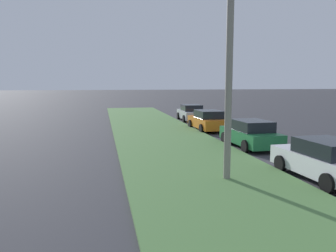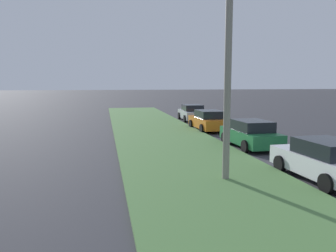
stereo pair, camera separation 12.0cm
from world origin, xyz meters
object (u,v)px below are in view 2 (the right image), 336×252
at_px(parked_car_orange, 209,121).
at_px(parked_car_silver, 192,113).
at_px(streetlight, 238,55).
at_px(parked_car_white, 325,161).
at_px(parked_car_green, 251,134).

relative_size(parked_car_orange, parked_car_silver, 1.00).
bearing_deg(streetlight, parked_car_silver, -10.07).
distance_m(parked_car_white, streetlight, 4.87).
relative_size(parked_car_green, parked_car_orange, 1.00).
relative_size(parked_car_white, parked_car_green, 1.00).
height_order(parked_car_white, streetlight, streetlight).
xyz_separation_m(parked_car_orange, parked_car_silver, (6.33, -0.42, 0.00)).
height_order(parked_car_orange, streetlight, streetlight).
height_order(parked_car_white, parked_car_silver, same).
xyz_separation_m(parked_car_white, parked_car_silver, (19.26, -0.17, 0.00)).
bearing_deg(streetlight, parked_car_white, -98.87).
relative_size(parked_car_white, parked_car_orange, 1.01).
bearing_deg(parked_car_white, parked_car_green, -2.60).
distance_m(parked_car_green, parked_car_silver, 12.96).
bearing_deg(parked_car_silver, parked_car_white, -178.46).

